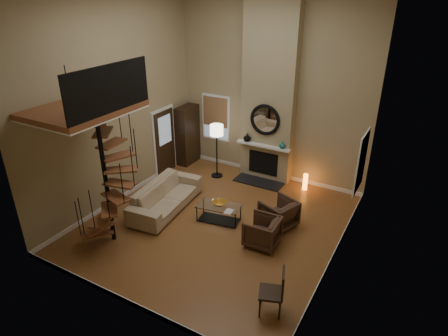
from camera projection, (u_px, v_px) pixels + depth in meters
The scene contains 32 objects.
ground at pixel (216, 223), 9.98m from camera, with size 6.00×6.50×0.01m, color #9C6532.
back_wall at pixel (272, 90), 11.35m from camera, with size 6.00×0.02×5.50m, color tan.
front_wall at pixel (113, 177), 6.24m from camera, with size 6.00×0.02×5.50m, color tan.
left_wall at pixel (117, 103), 10.13m from camera, with size 0.02×6.50×5.50m, color tan.
right_wall at pixel (349, 146), 7.47m from camera, with size 0.02×6.50×5.50m, color tan.
baseboard_back at pixel (267, 172), 12.50m from camera, with size 6.00×0.02×0.12m, color white.
baseboard_front at pixel (130, 303), 7.41m from camera, with size 6.00×0.02×0.12m, color white.
baseboard_left at pixel (128, 193), 11.28m from camera, with size 0.02×6.50×0.12m, color white.
baseboard_right at pixel (332, 258), 8.63m from camera, with size 0.02×6.50×0.12m, color white.
chimney_breast at pixel (269, 91), 11.20m from camera, with size 1.60×0.38×5.50m, color tan.
hearth at pixel (259, 182), 11.99m from camera, with size 1.50×0.60×0.04m, color black.
firebox at pixel (263, 163), 11.99m from camera, with size 0.95×0.02×0.72m, color black.
mantel at pixel (263, 146), 11.67m from camera, with size 1.70×0.18×0.06m, color white.
mirror_frame at pixel (265, 120), 11.37m from camera, with size 0.94×0.94×0.10m, color black.
mirror_disc at pixel (265, 120), 11.38m from camera, with size 0.80×0.80×0.01m, color white.
vase_left at pixel (247, 137), 11.88m from camera, with size 0.24×0.24×0.25m, color black.
vase_right at pixel (282, 145), 11.38m from camera, with size 0.20×0.20×0.21m, color #1A5E56.
window_back at pixel (216, 117), 12.66m from camera, with size 1.02×0.06×1.52m.
window_right at pixel (361, 161), 9.53m from camera, with size 0.06×1.02×1.52m.
entry_door at pixel (164, 142), 12.26m from camera, with size 0.10×1.05×2.16m.
loft at pixel (87, 107), 8.08m from camera, with size 1.70×2.20×1.09m.
spiral_stair at pixel (105, 172), 8.60m from camera, with size 1.47×1.47×4.06m.
hutch at pixel (188, 136), 13.01m from camera, with size 0.43×0.90×2.02m, color black.
sofa at pixel (166, 196), 10.46m from camera, with size 2.46×0.96×0.72m, color tan.
armchair_near at pixel (281, 214), 9.69m from camera, with size 0.77×0.80×0.73m, color #472E20.
armchair_far at pixel (265, 232), 9.00m from camera, with size 0.74×0.76×0.69m, color #472E20.
coffee_table at pixel (219, 211), 9.96m from camera, with size 1.20×0.74×0.43m.
bowl at pixel (220, 203), 9.91m from camera, with size 0.36×0.36×0.09m, color #C08021.
book at pixel (228, 211), 9.61m from camera, with size 0.19×0.26×0.03m, color gray.
floor_lamp at pixel (217, 134), 11.81m from camera, with size 0.41×0.41×1.71m.
accent_lamp at pixel (305, 182), 11.50m from camera, with size 0.14×0.14×0.50m, color orange.
side_chair at pixel (276, 290), 7.07m from camera, with size 0.56×0.56×0.95m.
Camera 1 is at (4.30, -7.22, 5.58)m, focal length 31.15 mm.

